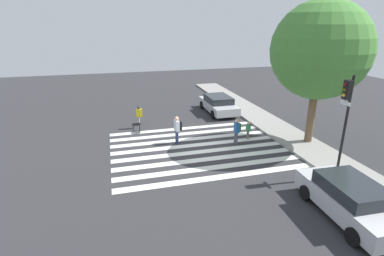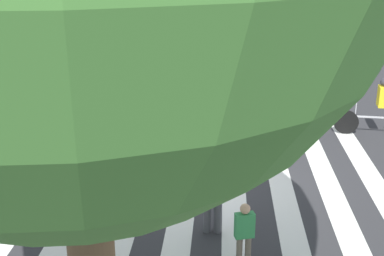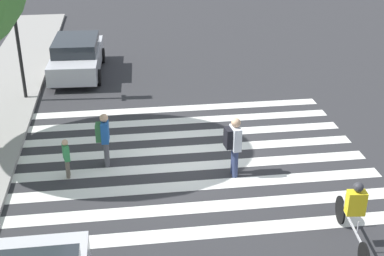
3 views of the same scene
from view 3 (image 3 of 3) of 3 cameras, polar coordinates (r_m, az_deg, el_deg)
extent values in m
plane|color=#2D2D30|center=(15.61, 0.02, -3.16)|extent=(60.00, 60.00, 0.00)
cube|color=silver|center=(12.58, 2.31, -10.99)|extent=(0.50, 10.00, 0.01)
cube|color=silver|center=(13.42, 1.55, -8.40)|extent=(0.50, 10.00, 0.01)
cube|color=silver|center=(14.28, 0.88, -6.11)|extent=(0.50, 10.00, 0.01)
cube|color=silver|center=(15.16, 0.29, -4.08)|extent=(0.50, 10.00, 0.01)
cube|color=silver|center=(16.06, -0.23, -2.27)|extent=(0.50, 10.00, 0.01)
cube|color=silver|center=(16.98, -0.69, -0.66)|extent=(0.50, 10.00, 0.01)
cube|color=silver|center=(17.90, -1.11, 0.78)|extent=(0.50, 10.00, 0.01)
cube|color=silver|center=(18.84, -1.48, 2.08)|extent=(0.50, 10.00, 0.01)
cylinder|color=black|center=(19.68, -18.16, 9.42)|extent=(0.12, 0.12, 4.91)
cylinder|color=navy|center=(14.50, 4.63, -3.82)|extent=(0.15, 0.15, 0.81)
cylinder|color=navy|center=(14.68, 4.46, -3.42)|extent=(0.15, 0.15, 0.81)
cube|color=silver|center=(14.25, 4.64, -1.06)|extent=(0.49, 0.26, 0.64)
sphere|color=tan|center=(14.06, 4.71, 0.57)|extent=(0.25, 0.25, 0.25)
cube|color=black|center=(14.23, 3.89, -1.07)|extent=(0.37, 0.20, 0.54)
cylinder|color=#6B6051|center=(14.85, -13.13, -4.32)|extent=(0.10, 0.10, 0.54)
cylinder|color=#6B6051|center=(14.97, -13.09, -4.06)|extent=(0.10, 0.10, 0.54)
cube|color=#338C4C|center=(14.68, -13.30, -2.55)|extent=(0.34, 0.22, 0.43)
sphere|color=tan|center=(14.55, -13.41, -1.52)|extent=(0.17, 0.17, 0.17)
cylinder|color=#4C4C51|center=(15.16, -9.09, -2.82)|extent=(0.14, 0.14, 0.75)
cylinder|color=#4C4C51|center=(15.34, -9.09, -2.48)|extent=(0.14, 0.14, 0.75)
cube|color=#1E5199|center=(14.95, -9.27, -0.38)|extent=(0.45, 0.22, 0.59)
sphere|color=tan|center=(14.78, -9.38, 1.06)|extent=(0.23, 0.23, 0.23)
cube|color=#2D6638|center=(14.95, -9.93, -0.44)|extent=(0.34, 0.17, 0.50)
cylinder|color=black|center=(13.18, 15.53, -8.42)|extent=(0.67, 0.11, 0.67)
cube|color=#B2B2B7|center=(12.39, 16.74, -9.95)|extent=(1.49, 0.20, 0.04)
cylinder|color=#B2B2B7|center=(12.06, 17.26, -10.16)|extent=(0.03, 0.03, 0.32)
cylinder|color=#B2B2B7|center=(12.80, 15.99, -7.53)|extent=(0.03, 0.03, 0.40)
cube|color=yellow|center=(12.07, 17.09, -7.64)|extent=(0.28, 0.42, 0.55)
sphere|color=#333338|center=(11.86, 17.33, -6.03)|extent=(0.22, 0.22, 0.22)
cube|color=#B7B7BC|center=(22.52, -12.14, 7.16)|extent=(4.58, 2.05, 0.72)
cube|color=#23282D|center=(22.34, -12.29, 8.66)|extent=(2.55, 1.81, 0.51)
cylinder|color=black|center=(24.05, -13.91, 7.39)|extent=(0.65, 0.23, 0.64)
cylinder|color=black|center=(23.84, -9.56, 7.63)|extent=(0.65, 0.23, 0.64)
cylinder|color=black|center=(21.44, -14.86, 5.09)|extent=(0.65, 0.23, 0.64)
cylinder|color=black|center=(21.21, -10.00, 5.34)|extent=(0.65, 0.23, 0.64)
camera|label=1|loc=(29.88, 5.15, 24.52)|focal=28.00mm
camera|label=2|loc=(16.38, -42.74, 10.48)|focal=50.00mm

